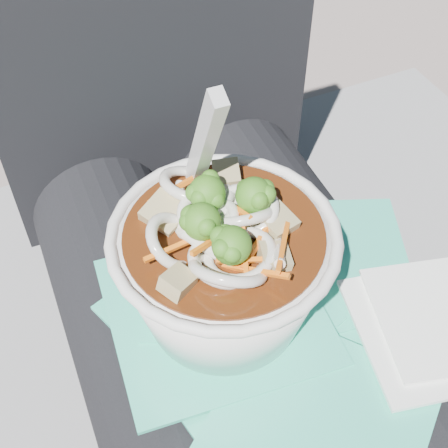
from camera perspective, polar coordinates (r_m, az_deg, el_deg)
name	(u,v)px	position (r m, az deg, el deg)	size (l,w,h in m)	color
stone_ledge	(201,369)	(0.94, -2.14, -13.15)	(1.00, 0.50, 0.45)	slate
lap	(249,345)	(0.61, 2.29, -10.96)	(0.32, 0.48, 0.15)	black
person_body	(212,259)	(0.64, -1.06, -3.18)	(0.34, 0.94, 0.99)	black
plastic_bag	(260,304)	(0.53, 3.28, -7.35)	(0.31, 0.40, 0.02)	#2EC39E
napkins	(437,323)	(0.54, 18.93, -8.53)	(0.15, 0.14, 0.01)	white
udon_bowl	(224,263)	(0.47, -0.04, -3.55)	(0.20, 0.20, 0.21)	white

